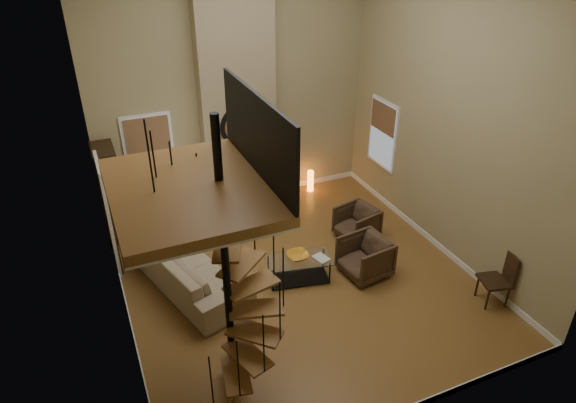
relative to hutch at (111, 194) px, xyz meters
name	(u,v)px	position (x,y,z in m)	size (l,w,h in m)	color
ground	(297,278)	(2.82, -2.83, -0.95)	(6.00, 6.50, 0.01)	olive
back_wall	(234,83)	(2.82, 0.42, 1.80)	(6.00, 0.02, 5.50)	tan
front_wall	(424,247)	(2.82, -6.08, 1.80)	(6.00, 0.02, 5.50)	tan
left_wall	(99,172)	(-0.18, -2.83, 1.80)	(0.02, 6.50, 5.50)	tan
right_wall	(451,113)	(5.82, -2.83, 1.80)	(0.02, 6.50, 5.50)	tan
baseboard_back	(240,196)	(2.82, 0.41, -0.89)	(6.00, 0.02, 0.12)	white
baseboard_left	(130,320)	(-0.17, -2.83, -0.89)	(0.02, 6.50, 0.12)	white
baseboard_right	(430,239)	(5.81, -2.83, -0.89)	(0.02, 6.50, 0.12)	white
chimney_breast	(237,86)	(2.82, 0.23, 1.80)	(1.60, 0.38, 5.50)	tan
hearth	(250,211)	(2.82, -0.26, -0.93)	(1.50, 0.60, 0.04)	black
firebox	(244,185)	(2.82, 0.03, -0.40)	(0.95, 0.02, 0.72)	black
mantel	(244,162)	(2.82, -0.05, 0.20)	(1.70, 0.18, 0.06)	white
mirror_frame	(242,126)	(2.82, 0.01, 1.00)	(0.94, 0.94, 0.10)	black
mirror_disc	(242,126)	(2.82, 0.02, 1.00)	(0.80, 0.80, 0.01)	white
vase_left	(219,159)	(2.27, -0.01, 0.35)	(0.24, 0.24, 0.25)	black
vase_right	(269,151)	(3.42, -0.01, 0.33)	(0.20, 0.20, 0.21)	#1B5B60
window_back	(149,148)	(0.92, 0.39, 0.67)	(1.02, 0.06, 1.52)	white
window_right	(383,133)	(5.79, -0.83, 0.68)	(0.06, 1.02, 1.52)	white
entry_door	(109,215)	(-0.13, -1.03, 0.10)	(0.10, 1.05, 2.16)	white
loft	(198,184)	(0.78, -4.63, 2.29)	(1.70, 2.20, 1.09)	olive
spiral_stair	(228,281)	(1.04, -4.62, 0.83)	(1.47, 1.47, 4.06)	black
hutch	(111,194)	(0.00, 0.00, 0.00)	(0.42, 0.90, 2.01)	black
sofa	(188,268)	(0.96, -2.29, -0.55)	(2.62, 1.02, 0.77)	tan
armchair_near	(359,222)	(4.55, -2.10, -0.60)	(0.73, 0.75, 0.69)	#483221
armchair_far	(368,256)	(4.10, -3.19, -0.60)	(0.80, 0.82, 0.75)	#483221
coffee_table	(299,267)	(2.83, -2.90, -0.67)	(1.27, 0.81, 0.44)	silver
bowl	(298,256)	(2.83, -2.85, -0.45)	(0.38, 0.38, 0.09)	gold
book	(320,259)	(3.18, -3.05, -0.49)	(0.22, 0.29, 0.03)	gray
floor_lamp	(186,175)	(1.40, -0.71, 0.46)	(0.42, 0.42, 1.73)	black
accent_lamp	(310,181)	(4.51, 0.11, -0.70)	(0.15, 0.15, 0.54)	orange
side_chair	(500,276)	(5.70, -4.78, -0.42)	(0.57, 0.57, 0.99)	black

